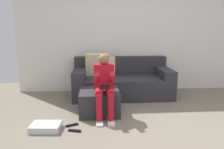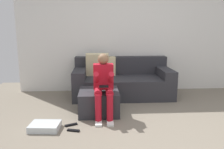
{
  "view_description": "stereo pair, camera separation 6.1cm",
  "coord_description": "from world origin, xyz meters",
  "px_view_note": "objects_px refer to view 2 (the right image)",
  "views": [
    {
      "loc": [
        -0.82,
        -2.72,
        1.39
      ],
      "look_at": [
        -0.49,
        1.39,
        0.56
      ],
      "focal_mm": 36.36,
      "sensor_mm": 36.0,
      "label": 1
    },
    {
      "loc": [
        -0.76,
        -2.72,
        1.39
      ],
      "look_at": [
        -0.49,
        1.39,
        0.56
      ],
      "focal_mm": 36.36,
      "sensor_mm": 36.0,
      "label": 2
    }
  ],
  "objects_px": {
    "person_seated": "(104,83)",
    "remote_by_storage_bin": "(71,125)",
    "storage_bin": "(45,126)",
    "remote_near_ottoman": "(73,130)",
    "ottoman": "(99,102)",
    "couch_sectional": "(121,81)"
  },
  "relations": [
    {
      "from": "person_seated",
      "to": "storage_bin",
      "type": "distance_m",
      "value": 1.08
    },
    {
      "from": "person_seated",
      "to": "remote_near_ottoman",
      "type": "distance_m",
      "value": 0.87
    },
    {
      "from": "storage_bin",
      "to": "remote_near_ottoman",
      "type": "distance_m",
      "value": 0.41
    },
    {
      "from": "remote_near_ottoman",
      "to": "remote_by_storage_bin",
      "type": "bearing_deg",
      "value": 122.26
    },
    {
      "from": "person_seated",
      "to": "remote_near_ottoman",
      "type": "xyz_separation_m",
      "value": [
        -0.44,
        -0.51,
        -0.55
      ]
    },
    {
      "from": "ottoman",
      "to": "person_seated",
      "type": "bearing_deg",
      "value": -67.79
    },
    {
      "from": "ottoman",
      "to": "person_seated",
      "type": "distance_m",
      "value": 0.42
    },
    {
      "from": "person_seated",
      "to": "remote_by_storage_bin",
      "type": "height_order",
      "value": "person_seated"
    },
    {
      "from": "couch_sectional",
      "to": "remote_by_storage_bin",
      "type": "height_order",
      "value": "couch_sectional"
    },
    {
      "from": "remote_near_ottoman",
      "to": "remote_by_storage_bin",
      "type": "height_order",
      "value": "same"
    },
    {
      "from": "ottoman",
      "to": "remote_by_storage_bin",
      "type": "distance_m",
      "value": 0.68
    },
    {
      "from": "storage_bin",
      "to": "remote_near_ottoman",
      "type": "relative_size",
      "value": 2.31
    },
    {
      "from": "remote_near_ottoman",
      "to": "ottoman",
      "type": "bearing_deg",
      "value": 78.99
    },
    {
      "from": "ottoman",
      "to": "remote_near_ottoman",
      "type": "relative_size",
      "value": 3.71
    },
    {
      "from": "storage_bin",
      "to": "remote_near_ottoman",
      "type": "height_order",
      "value": "storage_bin"
    },
    {
      "from": "storage_bin",
      "to": "remote_by_storage_bin",
      "type": "height_order",
      "value": "storage_bin"
    },
    {
      "from": "remote_near_ottoman",
      "to": "remote_by_storage_bin",
      "type": "distance_m",
      "value": 0.2
    },
    {
      "from": "ottoman",
      "to": "person_seated",
      "type": "xyz_separation_m",
      "value": [
        0.07,
        -0.18,
        0.37
      ]
    },
    {
      "from": "ottoman",
      "to": "person_seated",
      "type": "relative_size",
      "value": 0.65
    },
    {
      "from": "remote_near_ottoman",
      "to": "person_seated",
      "type": "bearing_deg",
      "value": 66.06
    },
    {
      "from": "ottoman",
      "to": "remote_by_storage_bin",
      "type": "bearing_deg",
      "value": -129.62
    },
    {
      "from": "storage_bin",
      "to": "person_seated",
      "type": "bearing_deg",
      "value": 27.12
    }
  ]
}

